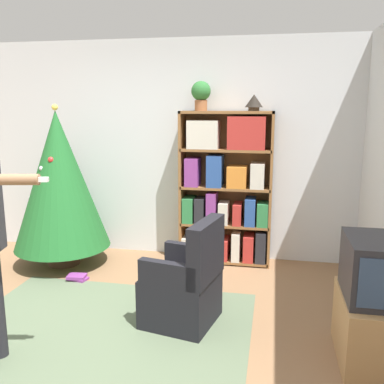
{
  "coord_description": "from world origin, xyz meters",
  "views": [
    {
      "loc": [
        1.23,
        -2.76,
        1.83
      ],
      "look_at": [
        0.5,
        1.02,
        1.05
      ],
      "focal_mm": 40.0,
      "sensor_mm": 36.0,
      "label": 1
    }
  ],
  "objects_px": {
    "table_lamp": "(254,102)",
    "television": "(377,269)",
    "bookshelf": "(226,191)",
    "armchair": "(185,287)",
    "christmas_tree": "(59,181)",
    "potted_plant": "(201,94)"
  },
  "relations": [
    {
      "from": "armchair",
      "to": "bookshelf",
      "type": "bearing_deg",
      "value": -174.15
    },
    {
      "from": "television",
      "to": "table_lamp",
      "type": "xyz_separation_m",
      "value": [
        -0.97,
        1.84,
        1.16
      ]
    },
    {
      "from": "bookshelf",
      "to": "armchair",
      "type": "relative_size",
      "value": 1.92
    },
    {
      "from": "bookshelf",
      "to": "television",
      "type": "bearing_deg",
      "value": -55.22
    },
    {
      "from": "potted_plant",
      "to": "table_lamp",
      "type": "bearing_deg",
      "value": 0.0
    },
    {
      "from": "christmas_tree",
      "to": "potted_plant",
      "type": "bearing_deg",
      "value": 15.96
    },
    {
      "from": "bookshelf",
      "to": "table_lamp",
      "type": "height_order",
      "value": "table_lamp"
    },
    {
      "from": "potted_plant",
      "to": "television",
      "type": "bearing_deg",
      "value": -49.59
    },
    {
      "from": "christmas_tree",
      "to": "table_lamp",
      "type": "relative_size",
      "value": 9.23
    },
    {
      "from": "potted_plant",
      "to": "table_lamp",
      "type": "distance_m",
      "value": 0.6
    },
    {
      "from": "bookshelf",
      "to": "potted_plant",
      "type": "relative_size",
      "value": 5.38
    },
    {
      "from": "television",
      "to": "potted_plant",
      "type": "xyz_separation_m",
      "value": [
        -1.56,
        1.84,
        1.25
      ]
    },
    {
      "from": "christmas_tree",
      "to": "potted_plant",
      "type": "height_order",
      "value": "potted_plant"
    },
    {
      "from": "christmas_tree",
      "to": "armchair",
      "type": "xyz_separation_m",
      "value": [
        1.69,
        -1.09,
        -0.67
      ]
    },
    {
      "from": "television",
      "to": "potted_plant",
      "type": "distance_m",
      "value": 2.72
    },
    {
      "from": "potted_plant",
      "to": "armchair",
      "type": "bearing_deg",
      "value": -84.94
    },
    {
      "from": "bookshelf",
      "to": "television",
      "type": "xyz_separation_m",
      "value": [
        1.27,
        -1.82,
        -0.15
      ]
    },
    {
      "from": "television",
      "to": "armchair",
      "type": "bearing_deg",
      "value": 167.92
    },
    {
      "from": "christmas_tree",
      "to": "armchair",
      "type": "bearing_deg",
      "value": -32.84
    },
    {
      "from": "television",
      "to": "armchair",
      "type": "distance_m",
      "value": 1.51
    },
    {
      "from": "table_lamp",
      "to": "television",
      "type": "bearing_deg",
      "value": -62.12
    },
    {
      "from": "potted_plant",
      "to": "table_lamp",
      "type": "xyz_separation_m",
      "value": [
        0.59,
        0.0,
        -0.09
      ]
    }
  ]
}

